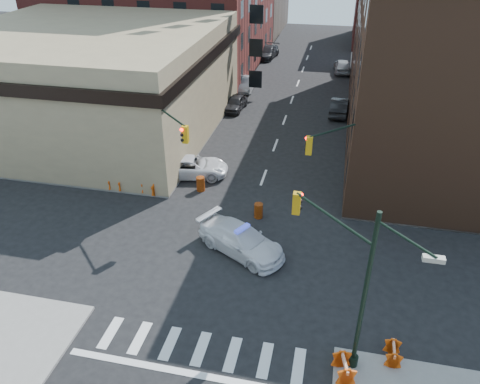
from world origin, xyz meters
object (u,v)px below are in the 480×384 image
at_px(pedestrian_a, 122,168).
at_px(barricade_nw_a, 150,188).
at_px(parked_car_enear, 339,107).
at_px(pedestrian_b, 124,176).
at_px(police_car, 241,240).
at_px(pickup, 192,167).
at_px(parked_car_wfar, 247,84).
at_px(barrel_bank, 201,184).
at_px(parked_car_wnear, 235,103).
at_px(barrel_road, 258,211).
at_px(barricade_se_a, 393,354).

height_order(pedestrian_a, barricade_nw_a, pedestrian_a).
bearing_deg(parked_car_enear, pedestrian_b, 54.29).
height_order(police_car, pickup, police_car).
bearing_deg(pedestrian_a, parked_car_wfar, 113.06).
bearing_deg(pickup, pedestrian_a, 97.01).
xyz_separation_m(pedestrian_a, barricade_nw_a, (2.86, -1.77, -0.41)).
distance_m(pickup, barrel_bank, 2.43).
distance_m(parked_car_wnear, parked_car_wfar, 6.48).
distance_m(pickup, pedestrian_b, 5.13).
distance_m(barrel_road, barrel_bank, 5.38).
relative_size(pickup, parked_car_wfar, 1.23).
bearing_deg(parked_car_wnear, barricade_se_a, -60.40).
xyz_separation_m(barrel_bank, barricade_se_a, (12.62, -12.82, 0.02)).
bearing_deg(parked_car_wnear, pickup, -85.93).
bearing_deg(barrel_bank, parked_car_wnear, 94.19).
xyz_separation_m(pickup, parked_car_wfar, (-0.07, 21.04, -0.03)).
relative_size(parked_car_enear, barrel_road, 4.79).
bearing_deg(barricade_nw_a, parked_car_wnear, 97.92).
relative_size(parked_car_wnear, parked_car_wfar, 0.95).
distance_m(police_car, parked_car_wfar, 30.02).
relative_size(parked_car_wnear, barricade_nw_a, 3.69).
xyz_separation_m(parked_car_wnear, barricade_nw_a, (-2.10, -18.02, -0.14)).
bearing_deg(parked_car_enear, barrel_road, 79.60).
bearing_deg(police_car, barrel_road, 24.11).
distance_m(pickup, parked_car_enear, 18.80).
height_order(pedestrian_b, barricade_se_a, pedestrian_b).
bearing_deg(pedestrian_b, police_car, -54.34).
bearing_deg(barricade_nw_a, barrel_bank, 37.67).
bearing_deg(barrel_road, pedestrian_a, 164.96).
xyz_separation_m(police_car, pedestrian_a, (-10.56, 6.74, 0.17)).
bearing_deg(police_car, parked_car_wnear, 42.86).
xyz_separation_m(pedestrian_b, barricade_nw_a, (2.03, -0.30, -0.53)).
bearing_deg(police_car, barricade_se_a, -98.79).
relative_size(pedestrian_a, barricade_se_a, 1.53).
distance_m(pickup, parked_car_wnear, 14.57).
distance_m(barricade_se_a, barricade_nw_a, 19.60).
distance_m(parked_car_wfar, parked_car_enear, 11.93).
xyz_separation_m(pickup, pedestrian_a, (-4.87, -1.68, 0.22)).
relative_size(barrel_bank, barricade_nw_a, 0.93).
xyz_separation_m(police_car, barrel_bank, (-4.38, 6.39, -0.28)).
distance_m(police_car, parked_car_enear, 24.48).
height_order(parked_car_wnear, barrel_bank, parked_car_wnear).
relative_size(pickup, parked_car_enear, 1.13).
bearing_deg(parked_car_wnear, parked_car_wfar, 95.84).
height_order(parked_car_wfar, barrel_road, parked_car_wfar).
distance_m(parked_car_wnear, barrel_road, 20.08).
distance_m(barrel_road, barricade_nw_a, 8.12).
xyz_separation_m(barrel_road, barrel_bank, (-4.72, 2.57, 0.03)).
xyz_separation_m(parked_car_wnear, pedestrian_a, (-4.96, -16.25, 0.26)).
xyz_separation_m(parked_car_wnear, barrel_bank, (1.22, -16.60, -0.19)).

